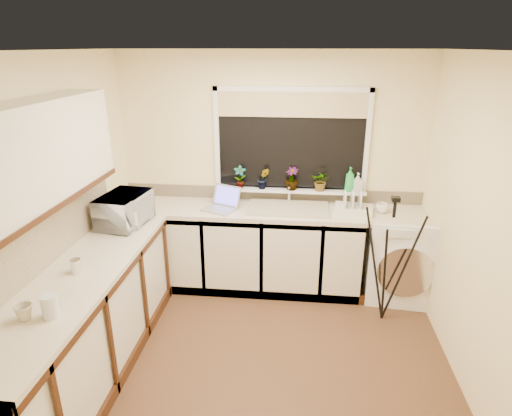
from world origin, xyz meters
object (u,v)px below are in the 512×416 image
Objects in this scene: soap_bottle_clear at (357,182)px; glass_jug at (50,306)px; cup_back at (382,208)px; cup_left at (24,312)px; plant_c at (292,179)px; soap_bottle_green at (350,179)px; steel_jar at (76,266)px; plant_b at (263,178)px; plant_d at (321,181)px; washing_machine at (399,256)px; dish_rack at (353,209)px; tripod at (388,261)px; laptop at (222,203)px; microwave at (125,210)px; plant_a at (240,177)px; kettle at (124,219)px.

glass_jug is at bearing -133.20° from soap_bottle_clear.
cup_back is 3.24m from cup_left.
soap_bottle_green is (0.60, 0.01, 0.01)m from plant_c.
steel_jar is 2.10m from plant_b.
cup_left is at bearing -129.47° from plant_d.
washing_machine is at bearing -11.89° from plant_c.
dish_rack is 0.30× the size of tripod.
plant_b is at bearing 179.76° from plant_d.
tripod is at bearing -48.61° from plant_d.
cup_left is at bearing -162.53° from glass_jug.
steel_jar is 0.59m from cup_left.
laptop is at bearing 66.94° from cup_left.
dish_rack is (-0.50, 0.03, 0.48)m from washing_machine.
cup_back is (2.45, 0.56, -0.10)m from microwave.
plant_b is 2.09× the size of cup_left.
plant_b is (0.25, 0.00, -0.01)m from plant_a.
soap_bottle_green is at bearing 47.99° from glass_jug.
kettle reaches higher than steel_jar.
cup_left is (-0.03, -0.59, -0.00)m from steel_jar.
dish_rack is at bearing -31.78° from plant_d.
washing_machine is 3.28m from glass_jug.
tripod is 2.49m from microwave.
steel_jar is at bearing -126.33° from plant_b.
washing_machine is 3.69× the size of plant_a.
soap_bottle_green is 1.27× the size of soap_bottle_clear.
glass_jug is at bearing -157.24° from tripod.
microwave is 1.24m from plant_a.
dish_rack is 1.48× the size of soap_bottle_green.
plant_b is 0.94× the size of plant_c.
laptop is at bearing -160.86° from plant_c.
cup_back is (0.61, -0.19, -0.21)m from plant_d.
plant_d is 0.30m from soap_bottle_green.
soap_bottle_clear is (1.38, 0.25, 0.19)m from laptop.
laptop is (-1.83, -0.00, 0.51)m from washing_machine.
steel_jar is at bearing -168.59° from tripod.
kettle is at bearing 174.37° from tripod.
washing_machine is 4.47× the size of soap_bottle_clear.
plant_b is at bearing 176.16° from dish_rack.
plant_a reaches higher than plant_b.
steel_jar is 1.00× the size of cup_left.
plant_a is (-1.47, 0.70, 0.55)m from tripod.
cup_left reaches higher than cup_back.
tripod is at bearing 7.95° from laptop.
plant_a reaches higher than kettle.
tripod is (2.40, 0.20, -0.39)m from kettle.
plant_b is 0.61m from plant_d.
tripod is at bearing -108.31° from washing_machine.
tripod is at bearing -89.32° from cup_back.
kettle is at bearing -153.19° from dish_rack.
plant_d reaches higher than glass_jug.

